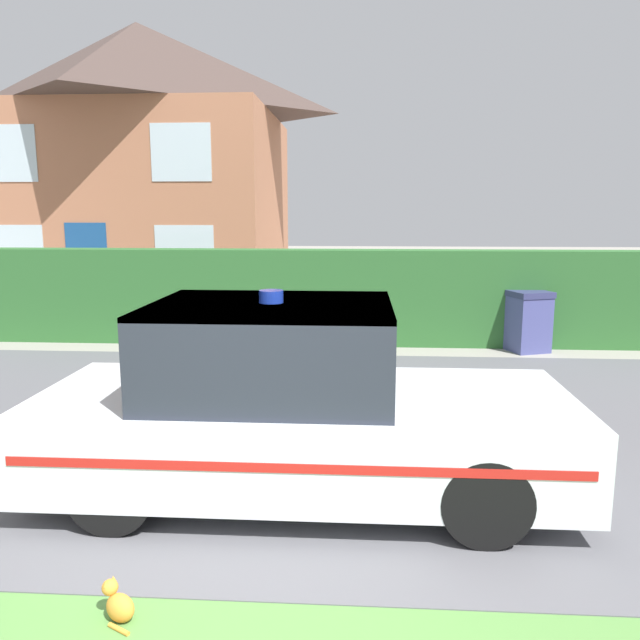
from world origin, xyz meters
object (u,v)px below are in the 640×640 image
cat (118,604)px  police_car (295,407)px  house_left (142,159)px  wheelie_bin (527,321)px

cat → police_car: bearing=-87.5°
police_car → house_left: bearing=114.1°
cat → house_left: house_left is taller
police_car → house_left: (-5.64, 12.73, 3.04)m
cat → wheelie_bin: 8.60m
house_left → wheelie_bin: 11.91m
house_left → wheelie_bin: bearing=-37.9°
wheelie_bin → police_car: bearing=-140.1°
house_left → wheelie_bin: size_ratio=7.55×
cat → house_left: bearing=-43.0°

